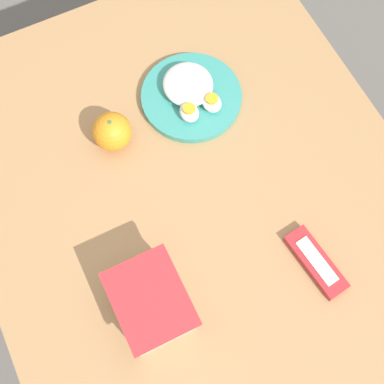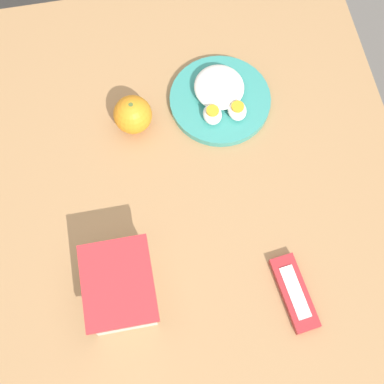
% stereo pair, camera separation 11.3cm
% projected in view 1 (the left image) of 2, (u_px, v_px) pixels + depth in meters
% --- Properties ---
extents(ground_plane, '(10.00, 10.00, 0.00)m').
position_uv_depth(ground_plane, '(193.00, 271.00, 1.84)').
color(ground_plane, '#66605B').
extents(table, '(1.16, 0.94, 0.74)m').
position_uv_depth(table, '(194.00, 204.00, 1.23)').
color(table, '#AD7F51').
rests_on(table, ground_plane).
extents(food_container, '(0.17, 0.13, 0.10)m').
position_uv_depth(food_container, '(152.00, 304.00, 1.03)').
color(food_container, white).
rests_on(food_container, table).
extents(orange_fruit, '(0.09, 0.09, 0.09)m').
position_uv_depth(orange_fruit, '(112.00, 131.00, 1.17)').
color(orange_fruit, orange).
rests_on(orange_fruit, table).
extents(rice_plate, '(0.23, 0.23, 0.06)m').
position_uv_depth(rice_plate, '(191.00, 94.00, 1.23)').
color(rice_plate, teal).
rests_on(rice_plate, table).
extents(candy_bar, '(0.16, 0.07, 0.02)m').
position_uv_depth(candy_bar, '(316.00, 262.00, 1.09)').
color(candy_bar, '#B7282D').
rests_on(candy_bar, table).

